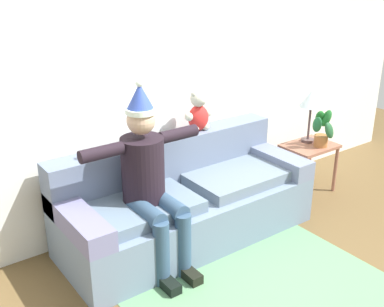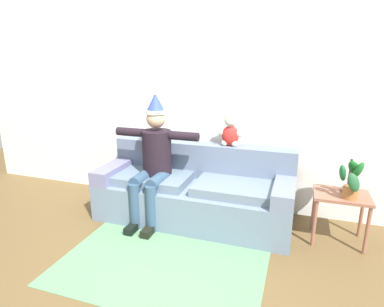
# 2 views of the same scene
# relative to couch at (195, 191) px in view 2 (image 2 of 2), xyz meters

# --- Properties ---
(ground_plane) EXTENTS (10.00, 10.00, 0.00)m
(ground_plane) POSITION_rel_couch_xyz_m (0.00, -1.04, -0.33)
(ground_plane) COLOR brown
(back_wall) EXTENTS (7.00, 0.10, 2.70)m
(back_wall) POSITION_rel_couch_xyz_m (0.00, 0.51, 1.02)
(back_wall) COLOR white
(back_wall) RESTS_ON ground_plane
(couch) EXTENTS (2.25, 0.88, 0.86)m
(couch) POSITION_rel_couch_xyz_m (0.00, 0.00, 0.00)
(couch) COLOR slate
(couch) RESTS_ON ground_plane
(person_seated) EXTENTS (1.02, 0.77, 1.51)m
(person_seated) POSITION_rel_couch_xyz_m (-0.45, -0.17, 0.43)
(person_seated) COLOR black
(person_seated) RESTS_ON ground_plane
(teddy_bear) EXTENTS (0.29, 0.17, 0.38)m
(teddy_bear) POSITION_rel_couch_xyz_m (0.34, 0.26, 0.69)
(teddy_bear) COLOR red
(teddy_bear) RESTS_ON couch
(side_table) EXTENTS (0.54, 0.41, 0.53)m
(side_table) POSITION_rel_couch_xyz_m (1.58, -0.04, 0.11)
(side_table) COLOR #925B47
(side_table) RESTS_ON ground_plane
(table_lamp) EXTENTS (0.24, 0.24, 0.56)m
(table_lamp) POSITION_rel_couch_xyz_m (1.63, 0.04, 0.64)
(table_lamp) COLOR brown
(table_lamp) RESTS_ON side_table
(potted_plant) EXTENTS (0.25, 0.26, 0.40)m
(potted_plant) POSITION_rel_couch_xyz_m (1.63, -0.14, 0.39)
(potted_plant) COLOR #A06434
(potted_plant) RESTS_ON side_table
(area_rug) EXTENTS (1.89, 1.23, 0.01)m
(area_rug) POSITION_rel_couch_xyz_m (0.00, -1.04, -0.33)
(area_rug) COLOR #5C8E61
(area_rug) RESTS_ON ground_plane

